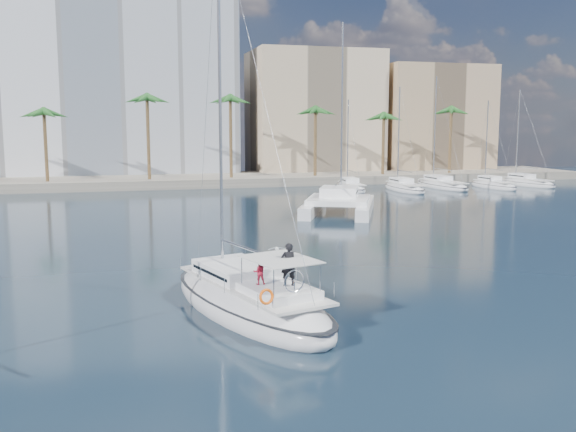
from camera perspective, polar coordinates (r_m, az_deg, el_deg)
name	(u,v)px	position (r m, az deg, el deg)	size (l,w,h in m)	color
ground	(309,293)	(32.87, 1.86, -6.86)	(160.00, 160.00, 0.00)	black
quay	(184,180)	(92.17, -9.24, 3.15)	(120.00, 14.00, 1.20)	gray
building_modern	(94,87)	(103.54, -16.86, 10.88)	(42.00, 16.00, 28.00)	silver
building_beige	(313,115)	(105.13, 2.28, 8.99)	(20.00, 14.00, 20.00)	#C6AD8E
building_tan_right	(431,121)	(110.92, 12.61, 8.24)	(18.00, 12.00, 18.00)	tan
palm_centre	(185,111)	(87.87, -9.12, 9.23)	(3.60, 3.60, 12.30)	brown
palm_right	(417,112)	(97.50, 11.44, 9.06)	(3.60, 3.60, 12.30)	brown
main_sloop	(249,301)	(29.48, -3.52, -7.51)	(7.57, 13.51, 19.12)	white
catamaran	(339,201)	(62.15, 4.56, 1.36)	(10.92, 14.01, 18.22)	white
seagull	(277,249)	(39.76, -1.00, -2.91)	(1.12, 0.48, 0.21)	silver
moored_yacht_a	(351,191)	(83.15, 5.64, 2.27)	(2.72, 9.35, 11.90)	white
moored_yacht_b	(404,191)	(83.85, 10.29, 2.22)	(3.14, 10.78, 13.72)	white
moored_yacht_c	(442,188)	(88.56, 13.54, 2.44)	(3.55, 12.21, 15.54)	white
moored_yacht_d	(493,188)	(90.17, 17.79, 2.37)	(2.72, 9.35, 11.90)	white
moored_yacht_e	(526,186)	(95.45, 20.42, 2.55)	(3.14, 10.78, 13.72)	white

